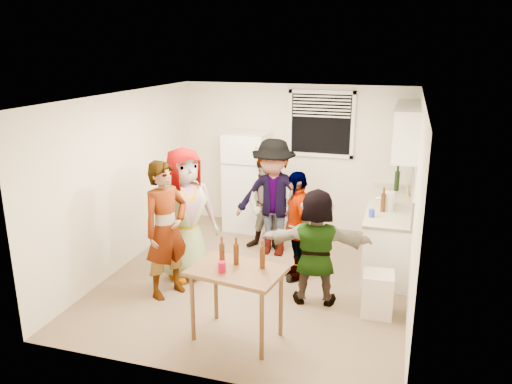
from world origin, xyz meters
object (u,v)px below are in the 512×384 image
(trash_bin, at_px, (377,295))
(guest_grey, at_px, (188,276))
(beer_bottle_table, at_px, (222,264))
(guest_black, at_px, (296,277))
(serving_table, at_px, (238,337))
(beer_bottle_counter, at_px, (382,212))
(guest_back_left, at_px, (268,249))
(red_cup, at_px, (222,272))
(kettle, at_px, (387,206))
(guest_back_right, at_px, (273,253))
(blue_cup, at_px, (372,217))
(guest_orange, at_px, (314,301))
(refrigerator, at_px, (247,181))
(wine_bottle, at_px, (396,190))
(guest_stripe, at_px, (169,293))

(trash_bin, height_order, guest_grey, trash_bin)
(beer_bottle_table, height_order, guest_black, beer_bottle_table)
(serving_table, relative_size, guest_grey, 0.53)
(beer_bottle_counter, distance_m, guest_back_left, 1.97)
(guest_black, bearing_deg, red_cup, -42.87)
(serving_table, bearing_deg, guest_back_left, 97.75)
(kettle, distance_m, guest_back_right, 1.90)
(serving_table, distance_m, guest_black, 1.69)
(blue_cup, xyz_separation_m, serving_table, (-1.26, -1.92, -0.90))
(blue_cup, bearing_deg, beer_bottle_table, -128.38)
(guest_back_left, height_order, guest_orange, guest_back_left)
(refrigerator, height_order, guest_orange, refrigerator)
(guest_back_right, bearing_deg, beer_bottle_counter, -4.89)
(serving_table, xyz_separation_m, guest_back_right, (-0.23, 2.38, 0.00))
(serving_table, height_order, guest_back_right, serving_table)
(wine_bottle, bearing_deg, refrigerator, 179.40)
(trash_bin, xyz_separation_m, guest_stripe, (-2.62, -0.25, -0.25))
(blue_cup, xyz_separation_m, guest_stripe, (-2.44, -1.21, -0.90))
(guest_stripe, bearing_deg, blue_cup, -37.58)
(trash_bin, xyz_separation_m, guest_back_left, (-1.78, 1.53, -0.25))
(beer_bottle_counter, bearing_deg, guest_stripe, -150.19)
(wine_bottle, relative_size, blue_cup, 2.92)
(beer_bottle_table, bearing_deg, red_cup, -69.92)
(kettle, xyz_separation_m, guest_back_left, (-1.78, 0.00, -0.90))
(refrigerator, relative_size, guest_stripe, 0.96)
(refrigerator, relative_size, guest_back_right, 0.94)
(red_cup, height_order, guest_orange, red_cup)
(blue_cup, relative_size, guest_back_right, 0.06)
(guest_stripe, height_order, guest_orange, guest_orange)
(refrigerator, height_order, wine_bottle, refrigerator)
(wine_bottle, distance_m, guest_orange, 2.61)
(beer_bottle_table, xyz_separation_m, guest_orange, (0.86, 0.97, -0.82))
(serving_table, xyz_separation_m, guest_orange, (0.67, 1.06, 0.00))
(wine_bottle, bearing_deg, guest_black, -126.68)
(guest_black, relative_size, guest_orange, 1.03)
(guest_grey, bearing_deg, wine_bottle, -10.69)
(beer_bottle_table, xyz_separation_m, guest_grey, (-0.97, 1.17, -0.82))
(blue_cup, bearing_deg, kettle, 72.68)
(beer_bottle_counter, relative_size, guest_black, 0.17)
(serving_table, bearing_deg, wine_bottle, 65.28)
(beer_bottle_counter, xyz_separation_m, red_cup, (-1.52, -2.29, -0.08))
(guest_orange, bearing_deg, guest_grey, -14.64)
(blue_cup, relative_size, trash_bin, 0.20)
(wine_bottle, bearing_deg, kettle, -96.70)
(beer_bottle_counter, xyz_separation_m, guest_orange, (-0.72, -1.13, -0.90))
(red_cup, relative_size, guest_stripe, 0.06)
(trash_bin, relative_size, guest_black, 0.35)
(kettle, bearing_deg, guest_back_left, -166.30)
(wine_bottle, xyz_separation_m, beer_bottle_table, (-1.73, -3.26, -0.08))
(trash_bin, height_order, guest_orange, trash_bin)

